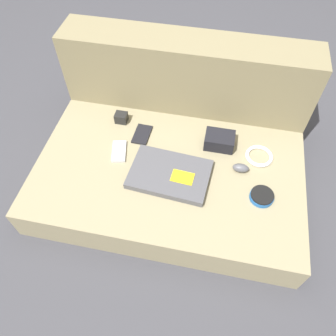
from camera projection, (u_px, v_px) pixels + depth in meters
name	position (u px, v px, depth m)	size (l,w,h in m)	color
ground_plane	(168.00, 191.00, 1.50)	(8.00, 8.00, 0.00)	#38383D
couch_seat	(168.00, 181.00, 1.44)	(1.13, 0.67, 0.16)	#847A5B
couch_backrest	(186.00, 87.00, 1.56)	(1.13, 0.20, 0.49)	#756B4C
laptop	(170.00, 174.00, 1.35)	(0.34, 0.24, 0.03)	#47474C
computer_mouse	(241.00, 168.00, 1.36)	(0.07, 0.04, 0.04)	#4C4C51
speaker_puck	(262.00, 196.00, 1.29)	(0.09, 0.09, 0.03)	#1E569E
phone_silver	(142.00, 134.00, 1.49)	(0.07, 0.12, 0.01)	black
phone_black	(119.00, 151.00, 1.43)	(0.08, 0.13, 0.01)	#B7B7BC
camera_pouch	(219.00, 140.00, 1.44)	(0.13, 0.09, 0.06)	black
charger_brick	(121.00, 118.00, 1.53)	(0.06, 0.05, 0.05)	black
cable_coil	(259.00, 156.00, 1.41)	(0.12, 0.12, 0.02)	white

